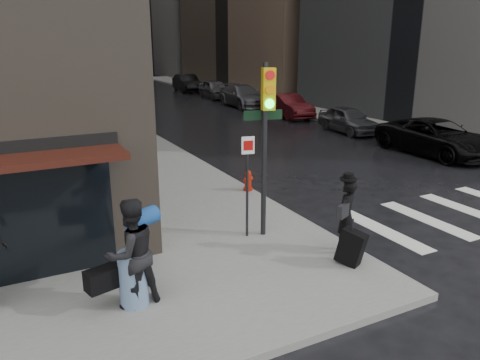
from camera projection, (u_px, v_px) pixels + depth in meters
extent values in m
plane|color=black|center=(288.00, 278.00, 9.52)|extent=(140.00, 140.00, 0.00)
cube|color=slate|center=(76.00, 108.00, 32.47)|extent=(4.00, 50.00, 0.15)
cube|color=slate|center=(247.00, 98.00, 38.40)|extent=(3.00, 50.00, 0.15)
cube|color=silver|center=(383.00, 230.00, 11.90)|extent=(0.50, 3.00, 0.01)
cube|color=silver|center=(427.00, 219.00, 12.61)|extent=(0.50, 3.00, 0.01)
cube|color=silver|center=(467.00, 210.00, 13.31)|extent=(0.50, 3.00, 0.01)
imported|color=black|center=(346.00, 216.00, 10.14)|extent=(0.72, 0.61, 1.66)
cylinder|color=black|center=(348.00, 179.00, 9.89)|extent=(0.35, 0.35, 0.04)
cylinder|color=black|center=(349.00, 176.00, 9.88)|extent=(0.22, 0.22, 0.13)
cube|color=black|center=(343.00, 211.00, 9.83)|extent=(0.37, 0.25, 0.29)
cube|color=black|center=(351.00, 247.00, 9.66)|extent=(0.52, 0.70, 0.84)
cylinder|color=black|center=(353.00, 228.00, 9.53)|extent=(0.03, 0.03, 0.39)
imported|color=black|center=(131.00, 253.00, 8.02)|extent=(1.12, 0.97, 1.98)
cube|color=black|center=(103.00, 279.00, 7.98)|extent=(0.65, 0.46, 0.37)
cylinder|color=navy|center=(142.00, 218.00, 8.18)|extent=(0.67, 0.54, 0.32)
cylinder|color=black|center=(264.00, 153.00, 10.73)|extent=(0.12, 0.12, 4.04)
cube|color=gold|center=(268.00, 89.00, 10.10)|extent=(0.31, 0.24, 0.91)
cylinder|color=red|center=(270.00, 75.00, 9.92)|extent=(0.21, 0.09, 0.20)
cylinder|color=orange|center=(270.00, 90.00, 10.01)|extent=(0.21, 0.09, 0.20)
cylinder|color=#19E533|center=(270.00, 104.00, 10.10)|extent=(0.21, 0.09, 0.20)
cylinder|color=black|center=(247.00, 188.00, 10.86)|extent=(0.06, 0.06, 2.42)
cube|color=white|center=(248.00, 145.00, 10.55)|extent=(0.30, 0.08, 0.40)
cube|color=black|center=(263.00, 115.00, 10.55)|extent=(0.89, 0.22, 0.22)
cylinder|color=#951909|center=(248.00, 189.00, 14.58)|extent=(0.29, 0.29, 0.09)
cylinder|color=#951909|center=(248.00, 182.00, 14.51)|extent=(0.21, 0.21, 0.53)
sphere|color=#951909|center=(248.00, 173.00, 14.43)|extent=(0.20, 0.20, 0.20)
cylinder|color=#951909|center=(248.00, 179.00, 14.49)|extent=(0.38, 0.25, 0.12)
imported|color=black|center=(437.00, 137.00, 19.59)|extent=(2.44, 5.29, 1.47)
imported|color=#3B3B40|center=(348.00, 119.00, 24.35)|extent=(1.92, 4.07, 1.34)
imported|color=#3D0C0F|center=(288.00, 106.00, 29.04)|extent=(1.76, 4.43, 1.43)
imported|color=#4A4A4F|center=(243.00, 96.00, 33.70)|extent=(2.36, 5.35, 1.53)
imported|color=#4F4E53|center=(215.00, 89.00, 38.60)|extent=(2.07, 4.50, 1.50)
imported|color=black|center=(187.00, 83.00, 43.22)|extent=(2.14, 4.95, 1.58)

